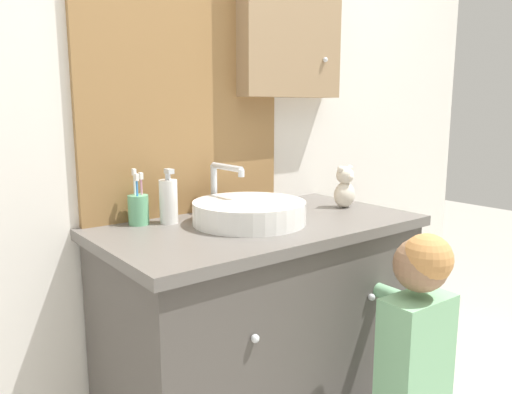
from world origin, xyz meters
name	(u,v)px	position (x,y,z in m)	size (l,w,h in m)	color
wall_back	(211,97)	(0.01, 0.62, 1.27)	(3.20, 0.18, 2.50)	silver
vanity_counter	(261,339)	(0.00, 0.31, 0.43)	(1.09, 0.59, 0.85)	#4C4742
sink_basin	(249,211)	(-0.04, 0.32, 0.89)	(0.38, 0.43, 0.19)	white
toothbrush_holder	(138,208)	(-0.34, 0.53, 0.90)	(0.07, 0.07, 0.19)	#66B27F
soap_dispenser	(169,201)	(-0.25, 0.48, 0.93)	(0.06, 0.06, 0.18)	white
child_figure	(415,354)	(0.21, -0.18, 0.50)	(0.23, 0.44, 0.88)	slate
teddy_bear	(345,188)	(0.41, 0.30, 0.93)	(0.09, 0.08, 0.16)	beige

